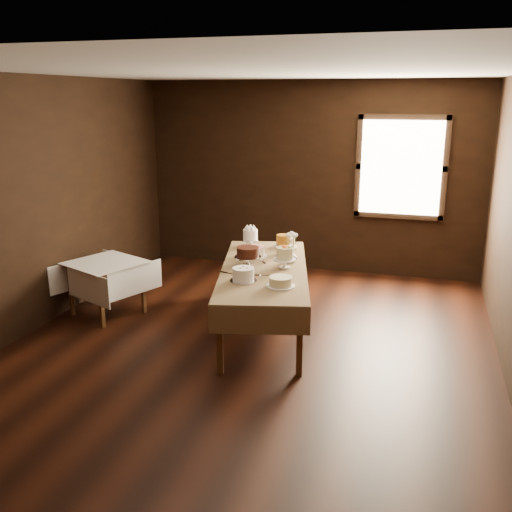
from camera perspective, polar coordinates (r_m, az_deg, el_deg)
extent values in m
cube|color=black|center=(6.13, -0.54, -9.07)|extent=(5.00, 6.00, 0.01)
cube|color=beige|center=(5.57, -0.62, 18.09)|extent=(5.00, 6.00, 0.01)
cube|color=black|center=(8.56, 5.42, 7.79)|extent=(5.00, 0.02, 2.80)
cube|color=black|center=(3.07, -17.50, -7.44)|extent=(5.00, 0.02, 2.80)
cube|color=black|center=(6.84, -21.09, 4.82)|extent=(0.02, 6.00, 2.80)
cube|color=#FFEABF|center=(8.32, 14.29, 8.55)|extent=(1.10, 0.05, 1.30)
cube|color=#462B16|center=(5.45, -3.63, -8.55)|extent=(0.07, 0.07, 0.66)
cube|color=#462B16|center=(7.50, -1.77, -1.65)|extent=(0.07, 0.07, 0.66)
cube|color=#462B16|center=(5.42, 4.37, -8.71)|extent=(0.07, 0.07, 0.66)
cube|color=#462B16|center=(7.48, 3.98, -1.73)|extent=(0.07, 0.07, 0.66)
cube|color=#462B16|center=(6.32, 0.80, -1.46)|extent=(1.39, 2.45, 0.04)
cube|color=#8E734C|center=(6.31, 0.80, -1.24)|extent=(1.46, 2.52, 0.01)
cube|color=#462B16|center=(7.23, -18.01, -3.36)|extent=(0.06, 0.06, 0.61)
cube|color=#462B16|center=(7.54, -14.14, -2.26)|extent=(0.06, 0.06, 0.61)
cube|color=#462B16|center=(6.74, -15.21, -4.50)|extent=(0.06, 0.06, 0.61)
cube|color=#462B16|center=(7.08, -11.22, -3.26)|extent=(0.06, 0.06, 0.61)
cube|color=#462B16|center=(7.05, -14.82, -0.84)|extent=(0.93, 0.93, 0.04)
cube|color=white|center=(7.04, -14.84, -0.64)|extent=(1.03, 1.03, 0.01)
cylinder|color=silver|center=(7.17, -0.56, 1.33)|extent=(0.22, 0.22, 0.11)
cylinder|color=white|center=(7.14, -0.57, 2.25)|extent=(0.19, 0.19, 0.13)
cylinder|color=white|center=(7.19, 3.08, 0.96)|extent=(0.25, 0.25, 0.01)
cylinder|color=#D5B58E|center=(7.18, 3.09, 1.42)|extent=(0.25, 0.25, 0.11)
cylinder|color=white|center=(6.76, -0.15, 0.02)|extent=(0.30, 0.30, 0.01)
cylinder|color=white|center=(6.75, -0.15, 0.48)|extent=(0.34, 0.34, 0.10)
cylinder|color=white|center=(6.85, 2.72, 0.70)|extent=(0.21, 0.21, 0.12)
cylinder|color=#BD701B|center=(6.82, 2.73, 1.71)|extent=(0.23, 0.23, 0.13)
cylinder|color=silver|center=(6.39, -0.81, -0.44)|extent=(0.31, 0.31, 0.11)
cylinder|color=#34130A|center=(6.36, -0.82, 0.52)|extent=(0.32, 0.32, 0.11)
cylinder|color=white|center=(6.29, 2.89, -0.71)|extent=(0.25, 0.25, 0.12)
cylinder|color=beige|center=(6.25, 2.91, 0.39)|extent=(0.23, 0.23, 0.13)
cylinder|color=silver|center=(5.86, -1.27, -2.49)|extent=(0.28, 0.28, 0.01)
cylinder|color=white|center=(5.83, -1.27, -1.82)|extent=(0.30, 0.30, 0.13)
cylinder|color=white|center=(5.70, 2.47, -3.02)|extent=(0.29, 0.29, 0.01)
cylinder|color=beige|center=(5.69, 2.48, -2.53)|extent=(0.27, 0.27, 0.09)
cube|color=silver|center=(6.04, 1.06, -1.94)|extent=(0.24, 0.09, 0.01)
cube|color=silver|center=(5.91, 3.06, -2.37)|extent=(0.21, 0.16, 0.01)
cube|color=silver|center=(6.61, 0.47, -0.37)|extent=(0.15, 0.21, 0.01)
cube|color=silver|center=(6.61, 3.62, -0.40)|extent=(0.06, 0.24, 0.01)
cube|color=silver|center=(6.08, -2.29, -1.83)|extent=(0.24, 0.09, 0.01)
imported|color=#2D2823|center=(6.52, 3.54, -0.04)|extent=(0.18, 0.18, 0.14)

